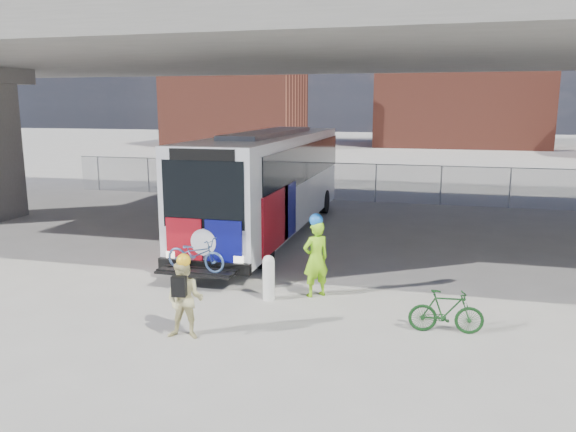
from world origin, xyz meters
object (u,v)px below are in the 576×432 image
(bus, at_px, (270,175))
(bollard, at_px, (269,276))
(bike_parked, at_px, (446,312))
(cyclist_hivis, at_px, (316,257))
(cyclist_tan, at_px, (185,299))

(bus, bearing_deg, bollard, -73.78)
(bus, xyz_separation_m, bike_parked, (6.08, -7.86, -1.66))
(cyclist_hivis, height_order, cyclist_tan, cyclist_hivis)
(bollard, xyz_separation_m, bike_parked, (4.08, -0.98, -0.14))
(cyclist_hivis, bearing_deg, cyclist_tan, 16.81)
(bollard, bearing_deg, bus, 106.22)
(bollard, height_order, bike_parked, bollard)
(cyclist_hivis, xyz_separation_m, cyclist_tan, (-1.98, -3.14, -0.16))
(cyclist_hivis, distance_m, cyclist_tan, 3.71)
(bollard, relative_size, bike_parked, 0.73)
(bike_parked, bearing_deg, bus, 32.13)
(cyclist_hivis, height_order, bike_parked, cyclist_hivis)
(bollard, relative_size, cyclist_hivis, 0.54)
(cyclist_hivis, distance_m, bike_parked, 3.46)
(bus, xyz_separation_m, cyclist_hivis, (3.03, -6.33, -1.12))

